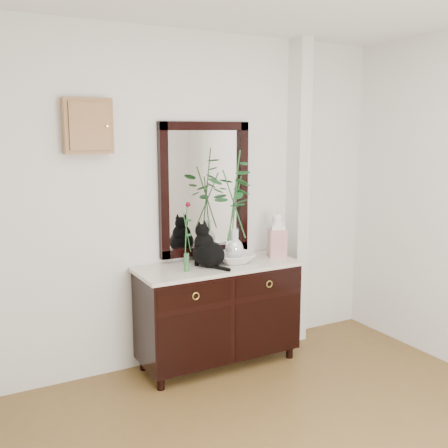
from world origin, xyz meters
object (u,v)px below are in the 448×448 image
sideboard (218,309)px  cat (209,245)px  lotus_bowl (234,258)px  ginger_jar (277,235)px

sideboard → cat: 0.56m
cat → lotus_bowl: bearing=-20.5°
cat → ginger_jar: 0.67m
sideboard → ginger_jar: 0.81m
sideboard → cat: (-0.09, -0.02, 0.55)m
sideboard → ginger_jar: bearing=0.1°
cat → lotus_bowl: cat is taller
lotus_bowl → sideboard: bearing=179.1°
cat → lotus_bowl: 0.28m
sideboard → lotus_bowl: 0.44m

